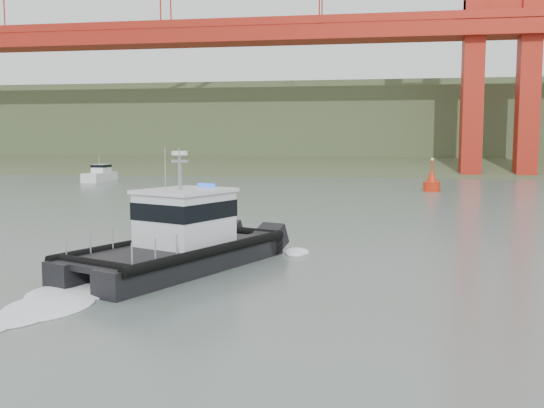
% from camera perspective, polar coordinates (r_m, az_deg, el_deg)
% --- Properties ---
extents(ground, '(400.00, 400.00, 0.00)m').
position_cam_1_polar(ground, '(22.18, 1.29, -8.62)').
color(ground, '#54645D').
rests_on(ground, ground).
extents(headlands, '(500.00, 105.36, 27.12)m').
position_cam_1_polar(headlands, '(146.79, 8.10, 6.49)').
color(headlands, '#3B512E').
rests_on(headlands, ground).
extents(patrol_boat, '(8.03, 11.65, 5.32)m').
position_cam_1_polar(patrol_boat, '(26.90, -8.61, -3.19)').
color(patrol_boat, black).
rests_on(patrol_boat, ground).
extents(motorboat, '(2.35, 6.73, 3.68)m').
position_cam_1_polar(motorboat, '(86.64, -15.87, 2.67)').
color(motorboat, silver).
rests_on(motorboat, ground).
extents(nav_buoy, '(1.88, 1.88, 3.91)m').
position_cam_1_polar(nav_buoy, '(69.41, 14.80, 2.02)').
color(nav_buoy, red).
rests_on(nav_buoy, ground).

